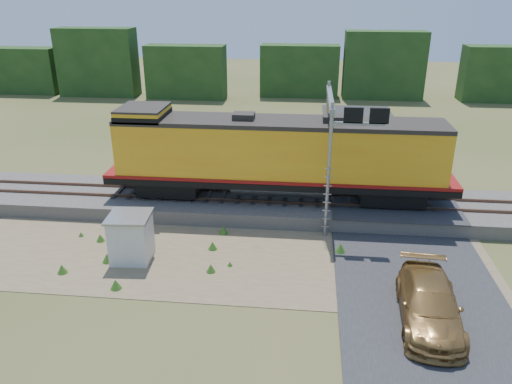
# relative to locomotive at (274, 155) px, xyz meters

# --- Properties ---
(ground) EXTENTS (140.00, 140.00, 0.00)m
(ground) POSITION_rel_locomotive_xyz_m (-0.18, -6.00, -3.43)
(ground) COLOR #475123
(ground) RESTS_ON ground
(ballast) EXTENTS (70.00, 5.00, 0.80)m
(ballast) POSITION_rel_locomotive_xyz_m (-0.18, 0.00, -3.03)
(ballast) COLOR slate
(ballast) RESTS_ON ground
(rails) EXTENTS (70.00, 1.54, 0.16)m
(rails) POSITION_rel_locomotive_xyz_m (-0.18, 0.00, -2.55)
(rails) COLOR brown
(rails) RESTS_ON ballast
(dirt_shoulder) EXTENTS (26.00, 8.00, 0.03)m
(dirt_shoulder) POSITION_rel_locomotive_xyz_m (-2.18, -5.50, -3.42)
(dirt_shoulder) COLOR #8C7754
(dirt_shoulder) RESTS_ON ground
(road) EXTENTS (7.00, 66.00, 0.86)m
(road) POSITION_rel_locomotive_xyz_m (6.82, -5.26, -3.35)
(road) COLOR #38383A
(road) RESTS_ON ground
(tree_line_north) EXTENTS (130.00, 3.00, 6.50)m
(tree_line_north) POSITION_rel_locomotive_xyz_m (-0.18, 32.00, -0.36)
(tree_line_north) COLOR #1B3C16
(tree_line_north) RESTS_ON ground
(weed_clumps) EXTENTS (15.00, 6.20, 0.56)m
(weed_clumps) POSITION_rel_locomotive_xyz_m (-3.68, -5.90, -3.43)
(weed_clumps) COLOR #33641C
(weed_clumps) RESTS_ON ground
(locomotive) EXTENTS (19.43, 2.96, 5.01)m
(locomotive) POSITION_rel_locomotive_xyz_m (0.00, 0.00, 0.00)
(locomotive) COLOR black
(locomotive) RESTS_ON rails
(shed) EXTENTS (2.07, 2.07, 2.31)m
(shed) POSITION_rel_locomotive_xyz_m (-6.26, -6.21, -2.27)
(shed) COLOR silver
(shed) RESTS_ON ground
(signal_gantry) EXTENTS (2.80, 6.20, 7.07)m
(signal_gantry) POSITION_rel_locomotive_xyz_m (3.31, -0.67, 1.87)
(signal_gantry) COLOR gray
(signal_gantry) RESTS_ON ground
(car) EXTENTS (2.62, 5.61, 1.59)m
(car) POSITION_rel_locomotive_xyz_m (6.77, -9.68, -2.64)
(car) COLOR olive
(car) RESTS_ON ground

